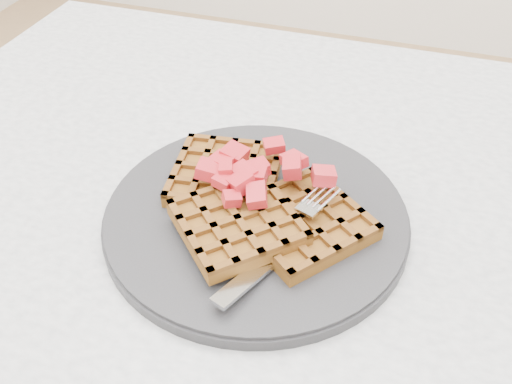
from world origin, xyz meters
TOP-DOWN VIEW (x-y plane):
  - table at (0.00, 0.00)m, footprint 1.20×0.80m
  - plate at (-0.11, -0.03)m, footprint 0.30×0.30m
  - waffles at (-0.11, -0.04)m, footprint 0.23×0.21m
  - strawberry_pile at (-0.11, -0.03)m, footprint 0.15×0.15m
  - fork at (-0.07, -0.07)m, footprint 0.09×0.18m

SIDE VIEW (x-z plane):
  - table at x=0.00m, z-range 0.26..1.01m
  - plate at x=-0.11m, z-range 0.75..0.77m
  - fork at x=-0.07m, z-range 0.77..0.78m
  - waffles at x=-0.11m, z-range 0.76..0.79m
  - strawberry_pile at x=-0.11m, z-range 0.79..0.82m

